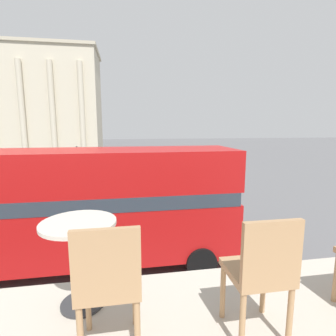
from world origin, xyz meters
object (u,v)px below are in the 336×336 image
(pedestrian_grey, at_px, (155,162))
(pedestrian_blue, at_px, (146,168))
(double_decker_bus, at_px, (73,205))
(cafe_chair_1, at_px, (261,270))
(cafe_chair_0, at_px, (109,281))
(plaza_building_left, at_px, (34,102))
(pedestrian_olive, at_px, (158,158))
(pedestrian_yellow, at_px, (44,163))
(traffic_light_near, at_px, (100,182))
(traffic_light_far, at_px, (78,159))
(cafe_dining_table, at_px, (80,245))
(traffic_light_mid, at_px, (177,165))

(pedestrian_grey, bearing_deg, pedestrian_blue, -46.53)
(double_decker_bus, bearing_deg, cafe_chair_1, -65.75)
(cafe_chair_1, distance_m, pedestrian_blue, 24.21)
(cafe_chair_0, relative_size, cafe_chair_1, 1.00)
(cafe_chair_1, relative_size, plaza_building_left, 0.04)
(cafe_chair_1, xyz_separation_m, pedestrian_olive, (3.29, 30.78, -3.01))
(pedestrian_blue, relative_size, pedestrian_yellow, 0.98)
(traffic_light_near, bearing_deg, traffic_light_far, 104.01)
(traffic_light_far, height_order, pedestrian_grey, traffic_light_far)
(cafe_dining_table, distance_m, pedestrian_yellow, 29.74)
(cafe_dining_table, relative_size, pedestrian_yellow, 0.44)
(cafe_chair_1, height_order, pedestrian_olive, cafe_chair_1)
(traffic_light_near, relative_size, pedestrian_grey, 2.29)
(cafe_chair_0, height_order, plaza_building_left, plaza_building_left)
(plaza_building_left, bearing_deg, cafe_dining_table, -72.76)
(cafe_chair_1, distance_m, pedestrian_yellow, 30.66)
(traffic_light_far, relative_size, pedestrian_yellow, 2.00)
(traffic_light_near, distance_m, pedestrian_blue, 13.78)
(pedestrian_grey, bearing_deg, cafe_chair_1, -34.02)
(cafe_chair_0, relative_size, traffic_light_mid, 0.25)
(traffic_light_mid, xyz_separation_m, pedestrian_blue, (-1.46, 8.26, -1.45))
(traffic_light_near, xyz_separation_m, pedestrian_olive, (5.32, 20.10, -1.41))
(double_decker_bus, relative_size, plaza_building_left, 0.48)
(cafe_chair_0, relative_size, traffic_light_far, 0.27)
(cafe_dining_table, distance_m, cafe_chair_0, 0.59)
(plaza_building_left, distance_m, pedestrian_yellow, 23.58)
(cafe_chair_0, xyz_separation_m, cafe_chair_1, (1.02, -0.04, 0.00))
(cafe_dining_table, height_order, plaza_building_left, plaza_building_left)
(plaza_building_left, relative_size, traffic_light_mid, 6.43)
(cafe_chair_1, xyz_separation_m, plaza_building_left, (-16.59, 49.92, 5.19))
(cafe_chair_1, bearing_deg, double_decker_bus, 112.77)
(plaza_building_left, bearing_deg, pedestrian_yellow, -71.58)
(traffic_light_near, height_order, traffic_light_far, traffic_light_near)
(pedestrian_grey, bearing_deg, double_decker_bus, -42.86)
(cafe_chair_0, xyz_separation_m, traffic_light_mid, (3.68, 15.68, -1.62))
(pedestrian_blue, bearing_deg, traffic_light_near, 32.03)
(traffic_light_near, height_order, pedestrian_yellow, traffic_light_near)
(cafe_chair_1, height_order, pedestrian_yellow, cafe_chair_1)
(pedestrian_yellow, distance_m, pedestrian_olive, 13.03)
(cafe_chair_1, height_order, pedestrian_grey, cafe_chair_1)
(cafe_dining_table, xyz_separation_m, traffic_light_mid, (3.94, 15.15, -1.64))
(double_decker_bus, bearing_deg, traffic_light_far, 103.14)
(traffic_light_near, relative_size, traffic_light_far, 1.11)
(cafe_chair_1, relative_size, pedestrian_olive, 0.53)
(traffic_light_far, bearing_deg, pedestrian_yellow, 122.95)
(pedestrian_blue, height_order, pedestrian_yellow, pedestrian_yellow)
(traffic_light_near, bearing_deg, pedestrian_grey, 75.31)
(cafe_chair_0, distance_m, pedestrian_grey, 28.63)
(traffic_light_far, distance_m, pedestrian_grey, 10.11)
(plaza_building_left, distance_m, pedestrian_grey, 30.07)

